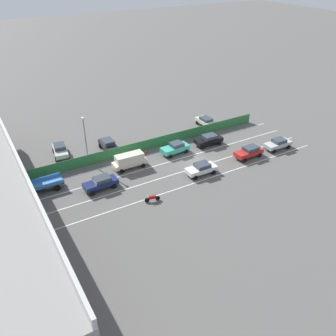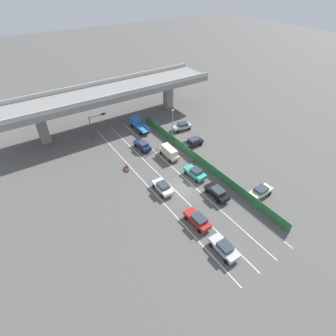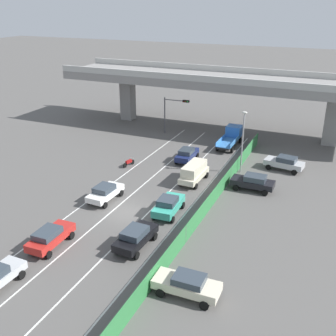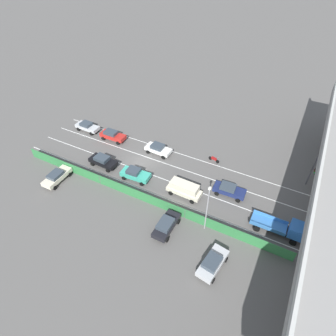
{
  "view_description": "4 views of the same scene",
  "coord_description": "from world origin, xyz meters",
  "px_view_note": "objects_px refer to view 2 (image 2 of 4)",
  "views": [
    {
      "loc": [
        -37.69,
        26.71,
        26.28
      ],
      "look_at": [
        -2.51,
        6.11,
        1.89
      ],
      "focal_mm": 38.78,
      "sensor_mm": 36.0,
      "label": 1
    },
    {
      "loc": [
        -21.09,
        -26.58,
        30.25
      ],
      "look_at": [
        -0.67,
        3.92,
        2.04
      ],
      "focal_mm": 28.36,
      "sensor_mm": 36.0,
      "label": 2
    },
    {
      "loc": [
        16.91,
        -29.2,
        18.58
      ],
      "look_at": [
        0.68,
        7.51,
        1.82
      ],
      "focal_mm": 43.47,
      "sensor_mm": 36.0,
      "label": 3
    },
    {
      "loc": [
        28.37,
        19.82,
        29.15
      ],
      "look_at": [
        0.98,
        5.47,
        1.85
      ],
      "focal_mm": 30.58,
      "sensor_mm": 36.0,
      "label": 4
    }
  ],
  "objects_px": {
    "car_sedan_navy": "(143,145)",
    "car_taxi_teal": "(195,172)",
    "parked_sedan_cream": "(260,192)",
    "car_sedan_black": "(217,192)",
    "car_van_cream": "(169,152)",
    "motorcycle": "(127,167)",
    "street_lamp": "(173,122)",
    "parked_wagon_silver": "(182,126)",
    "traffic_light": "(96,122)",
    "car_sedan_red": "(198,219)",
    "flatbed_truck_blue": "(137,123)",
    "parked_sedan_dark": "(193,142)",
    "car_hatchback_white": "(163,187)",
    "traffic_cone": "(193,161)",
    "car_sedan_silver": "(224,248)"
  },
  "relations": [
    {
      "from": "parked_wagon_silver",
      "to": "traffic_light",
      "type": "xyz_separation_m",
      "value": [
        -17.31,
        7.37,
        2.92
      ]
    },
    {
      "from": "parked_wagon_silver",
      "to": "traffic_cone",
      "type": "relative_size",
      "value": 8.26
    },
    {
      "from": "car_van_cream",
      "to": "motorcycle",
      "type": "xyz_separation_m",
      "value": [
        -8.72,
        1.08,
        -0.74
      ]
    },
    {
      "from": "car_sedan_black",
      "to": "parked_sedan_cream",
      "type": "relative_size",
      "value": 0.99
    },
    {
      "from": "car_hatchback_white",
      "to": "flatbed_truck_blue",
      "type": "distance_m",
      "value": 22.54
    },
    {
      "from": "car_sedan_silver",
      "to": "traffic_cone",
      "type": "relative_size",
      "value": 7.9
    },
    {
      "from": "car_sedan_red",
      "to": "parked_wagon_silver",
      "type": "xyz_separation_m",
      "value": [
        14.68,
        23.92,
        0.01
      ]
    },
    {
      "from": "car_van_cream",
      "to": "car_taxi_teal",
      "type": "bearing_deg",
      "value": -87.29
    },
    {
      "from": "car_sedan_red",
      "to": "car_hatchback_white",
      "type": "bearing_deg",
      "value": 92.26
    },
    {
      "from": "flatbed_truck_blue",
      "to": "parked_wagon_silver",
      "type": "distance_m",
      "value": 10.31
    },
    {
      "from": "flatbed_truck_blue",
      "to": "parked_sedan_dark",
      "type": "bearing_deg",
      "value": -65.48
    },
    {
      "from": "motorcycle",
      "to": "street_lamp",
      "type": "relative_size",
      "value": 0.27
    },
    {
      "from": "car_hatchback_white",
      "to": "street_lamp",
      "type": "bearing_deg",
      "value": 49.76
    },
    {
      "from": "car_van_cream",
      "to": "car_sedan_red",
      "type": "relative_size",
      "value": 1.08
    },
    {
      "from": "motorcycle",
      "to": "street_lamp",
      "type": "height_order",
      "value": "street_lamp"
    },
    {
      "from": "car_sedan_red",
      "to": "traffic_light",
      "type": "distance_m",
      "value": 31.54
    },
    {
      "from": "parked_sedan_dark",
      "to": "traffic_light",
      "type": "bearing_deg",
      "value": 136.9
    },
    {
      "from": "car_hatchback_white",
      "to": "parked_wagon_silver",
      "type": "distance_m",
      "value": 21.32
    },
    {
      "from": "car_taxi_teal",
      "to": "flatbed_truck_blue",
      "type": "distance_m",
      "value": 21.47
    },
    {
      "from": "traffic_light",
      "to": "car_sedan_red",
      "type": "bearing_deg",
      "value": -85.2
    },
    {
      "from": "car_taxi_teal",
      "to": "flatbed_truck_blue",
      "type": "xyz_separation_m",
      "value": [
        0.01,
        21.47,
        0.29
      ]
    },
    {
      "from": "car_hatchback_white",
      "to": "traffic_light",
      "type": "bearing_deg",
      "value": 95.79
    },
    {
      "from": "parked_wagon_silver",
      "to": "traffic_cone",
      "type": "height_order",
      "value": "parked_wagon_silver"
    },
    {
      "from": "flatbed_truck_blue",
      "to": "car_sedan_silver",
      "type": "bearing_deg",
      "value": -100.6
    },
    {
      "from": "street_lamp",
      "to": "motorcycle",
      "type": "bearing_deg",
      "value": -164.19
    },
    {
      "from": "car_taxi_teal",
      "to": "parked_sedan_cream",
      "type": "height_order",
      "value": "car_taxi_teal"
    },
    {
      "from": "car_sedan_red",
      "to": "traffic_light",
      "type": "bearing_deg",
      "value": 94.8
    },
    {
      "from": "traffic_light",
      "to": "street_lamp",
      "type": "relative_size",
      "value": 0.75
    },
    {
      "from": "car_hatchback_white",
      "to": "car_taxi_teal",
      "type": "relative_size",
      "value": 0.98
    },
    {
      "from": "car_sedan_silver",
      "to": "traffic_light",
      "type": "distance_m",
      "value": 37.17
    },
    {
      "from": "car_sedan_navy",
      "to": "car_taxi_teal",
      "type": "height_order",
      "value": "car_taxi_teal"
    },
    {
      "from": "car_taxi_teal",
      "to": "car_sedan_red",
      "type": "xyz_separation_m",
      "value": [
        -6.53,
        -8.78,
        -0.02
      ]
    },
    {
      "from": "motorcycle",
      "to": "parked_sedan_dark",
      "type": "distance_m",
      "value": 15.12
    },
    {
      "from": "car_sedan_red",
      "to": "street_lamp",
      "type": "height_order",
      "value": "street_lamp"
    },
    {
      "from": "car_sedan_silver",
      "to": "traffic_cone",
      "type": "bearing_deg",
      "value": 63.03
    },
    {
      "from": "traffic_light",
      "to": "flatbed_truck_blue",
      "type": "bearing_deg",
      "value": -6.49
    },
    {
      "from": "traffic_light",
      "to": "car_sedan_silver",
      "type": "bearing_deg",
      "value": -86.21
    },
    {
      "from": "car_sedan_red",
      "to": "flatbed_truck_blue",
      "type": "height_order",
      "value": "flatbed_truck_blue"
    },
    {
      "from": "parked_sedan_cream",
      "to": "car_taxi_teal",
      "type": "bearing_deg",
      "value": 120.17
    },
    {
      "from": "car_sedan_black",
      "to": "street_lamp",
      "type": "distance_m",
      "value": 19.14
    },
    {
      "from": "car_hatchback_white",
      "to": "car_van_cream",
      "type": "height_order",
      "value": "car_van_cream"
    },
    {
      "from": "car_sedan_silver",
      "to": "flatbed_truck_blue",
      "type": "distance_m",
      "value": 36.56
    },
    {
      "from": "car_sedan_navy",
      "to": "car_taxi_teal",
      "type": "xyz_separation_m",
      "value": [
        3.32,
        -13.17,
        0.03
      ]
    },
    {
      "from": "parked_wagon_silver",
      "to": "traffic_cone",
      "type": "distance_m",
      "value": 12.7
    },
    {
      "from": "parked_sedan_cream",
      "to": "parked_wagon_silver",
      "type": "height_order",
      "value": "parked_wagon_silver"
    },
    {
      "from": "traffic_cone",
      "to": "flatbed_truck_blue",
      "type": "bearing_deg",
      "value": 98.2
    },
    {
      "from": "parked_wagon_silver",
      "to": "traffic_light",
      "type": "height_order",
      "value": "traffic_light"
    },
    {
      "from": "car_sedan_red",
      "to": "street_lamp",
      "type": "bearing_deg",
      "value": 64.41
    },
    {
      "from": "parked_sedan_cream",
      "to": "car_sedan_red",
      "type": "bearing_deg",
      "value": 175.27
    },
    {
      "from": "car_taxi_teal",
      "to": "street_lamp",
      "type": "xyz_separation_m",
      "value": [
        3.63,
        12.42,
        3.44
      ]
    }
  ]
}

